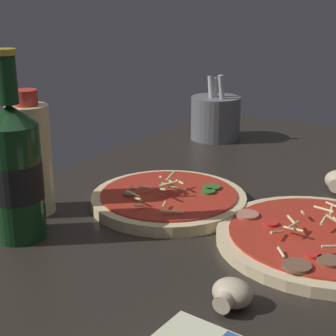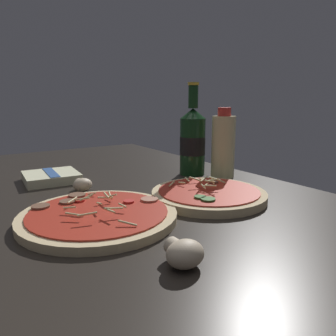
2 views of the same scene
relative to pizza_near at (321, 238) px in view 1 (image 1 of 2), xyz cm
name	(u,v)px [view 1 (image 1 of 2)]	position (x,y,z in cm)	size (l,w,h in cm)	color
counter_slab	(242,261)	(-7.99, 8.24, -2.17)	(160.00, 90.00, 2.50)	#28231E
pizza_near	(321,238)	(0.00, 0.00, 0.00)	(29.19, 29.19, 5.08)	beige
pizza_far	(169,199)	(1.47, 25.70, 0.11)	(25.77, 25.77, 5.16)	beige
beer_bottle	(15,171)	(-19.86, 37.72, 9.10)	(7.46, 7.46, 26.59)	#143819
oil_bottle	(31,158)	(-12.17, 42.69, 8.15)	(6.62, 6.62, 19.72)	beige
mushroom_right	(231,294)	(-20.50, 4.22, 0.72)	(4.90, 4.67, 3.27)	beige
utensil_crock	(215,117)	(43.84, 38.16, 4.38)	(11.94, 11.94, 15.88)	slate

